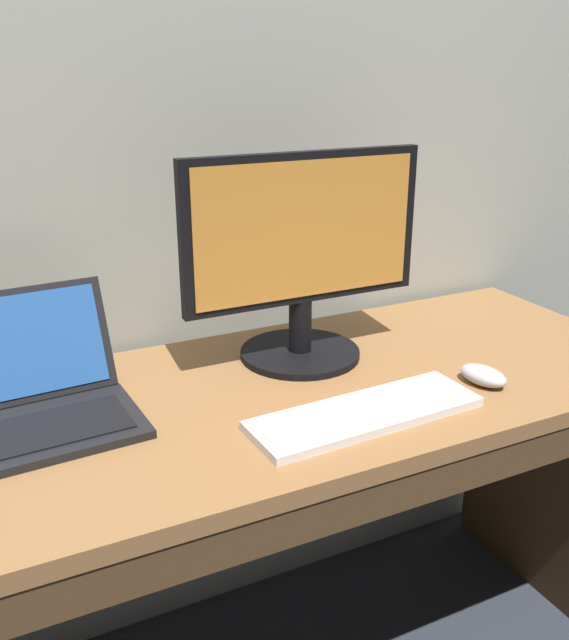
% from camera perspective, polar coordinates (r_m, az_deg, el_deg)
% --- Properties ---
extents(desk, '(1.74, 0.63, 0.76)m').
position_cam_1_polar(desk, '(1.42, -2.24, -14.18)').
color(desk, olive).
rests_on(desk, ground).
extents(laptop_black, '(0.31, 0.31, 0.21)m').
position_cam_1_polar(laptop_black, '(1.28, -19.37, -5.90)').
color(laptop_black, black).
rests_on(laptop_black, desk).
extents(external_monitor, '(0.51, 0.25, 0.43)m').
position_cam_1_polar(external_monitor, '(1.40, 1.53, 5.11)').
color(external_monitor, black).
rests_on(external_monitor, desk).
extents(wired_keyboard, '(0.43, 0.15, 0.02)m').
position_cam_1_polar(wired_keyboard, '(1.24, 6.70, -7.61)').
color(wired_keyboard, white).
rests_on(wired_keyboard, desk).
extents(computer_mouse, '(0.08, 0.11, 0.04)m').
position_cam_1_polar(computer_mouse, '(1.41, 16.04, -4.41)').
color(computer_mouse, '#B7B7BC').
rests_on(computer_mouse, desk).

